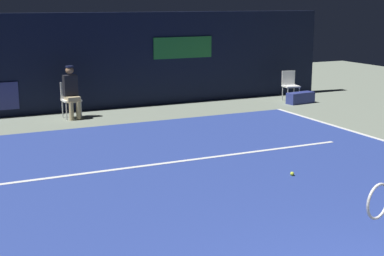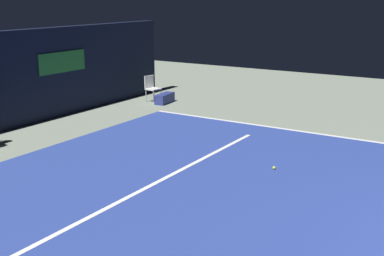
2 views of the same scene
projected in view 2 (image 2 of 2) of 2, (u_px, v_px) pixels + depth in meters
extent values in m
plane|color=gray|center=(251.00, 202.00, 8.93)|extent=(30.29, 30.29, 0.00)
cube|color=navy|center=(251.00, 202.00, 8.92)|extent=(10.03, 11.03, 0.01)
cube|color=white|center=(336.00, 136.00, 13.00)|extent=(0.10, 11.03, 0.01)
cube|color=white|center=(161.00, 180.00, 9.91)|extent=(7.82, 0.10, 0.01)
cube|color=#1E6B2D|center=(62.00, 62.00, 14.90)|extent=(1.80, 0.04, 0.60)
cube|color=white|center=(153.00, 89.00, 17.13)|extent=(0.49, 0.46, 0.04)
cube|color=white|center=(149.00, 82.00, 17.19)|extent=(0.42, 0.09, 0.42)
cylinder|color=#B2B2B7|center=(153.00, 97.00, 16.94)|extent=(0.03, 0.03, 0.44)
cylinder|color=#B2B2B7|center=(161.00, 95.00, 17.22)|extent=(0.03, 0.03, 0.44)
cylinder|color=#B2B2B7|center=(146.00, 96.00, 17.15)|extent=(0.03, 0.03, 0.44)
cylinder|color=#B2B2B7|center=(154.00, 94.00, 17.43)|extent=(0.03, 0.03, 0.44)
sphere|color=#CCE033|center=(274.00, 168.00, 10.54)|extent=(0.07, 0.07, 0.07)
cube|color=navy|center=(165.00, 98.00, 17.00)|extent=(0.87, 0.42, 0.32)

